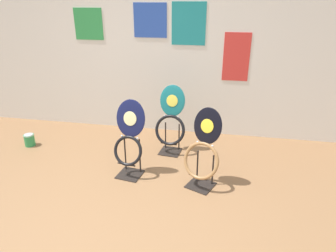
% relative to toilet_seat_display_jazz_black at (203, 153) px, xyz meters
% --- Properties ---
extents(ground_plane, '(14.00, 14.00, 0.00)m').
position_rel_toilet_seat_display_jazz_black_xyz_m(ground_plane, '(-0.84, -0.85, -0.41)').
color(ground_plane, '#8E6642').
extents(wall_back, '(8.00, 0.07, 2.60)m').
position_rel_toilet_seat_display_jazz_black_xyz_m(wall_back, '(-0.84, 1.49, 0.89)').
color(wall_back, silver).
rests_on(wall_back, ground_plane).
extents(toilet_seat_display_jazz_black, '(0.46, 0.40, 0.91)m').
position_rel_toilet_seat_display_jazz_black_xyz_m(toilet_seat_display_jazz_black, '(0.00, 0.00, 0.00)').
color(toilet_seat_display_jazz_black, black).
rests_on(toilet_seat_display_jazz_black, ground_plane).
extents(toilet_seat_display_navy_moon, '(0.40, 0.34, 0.92)m').
position_rel_toilet_seat_display_jazz_black_xyz_m(toilet_seat_display_navy_moon, '(-0.86, 0.09, 0.05)').
color(toilet_seat_display_navy_moon, black).
rests_on(toilet_seat_display_navy_moon, ground_plane).
extents(toilet_seat_display_teal_sax, '(0.44, 0.32, 0.93)m').
position_rel_toilet_seat_display_jazz_black_xyz_m(toilet_seat_display_teal_sax, '(-0.49, 0.74, 0.03)').
color(toilet_seat_display_teal_sax, black).
rests_on(toilet_seat_display_teal_sax, ground_plane).
extents(paint_can, '(0.15, 0.15, 0.18)m').
position_rel_toilet_seat_display_jazz_black_xyz_m(paint_can, '(-2.52, 0.54, -0.32)').
color(paint_can, '#2D8E4C').
rests_on(paint_can, ground_plane).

